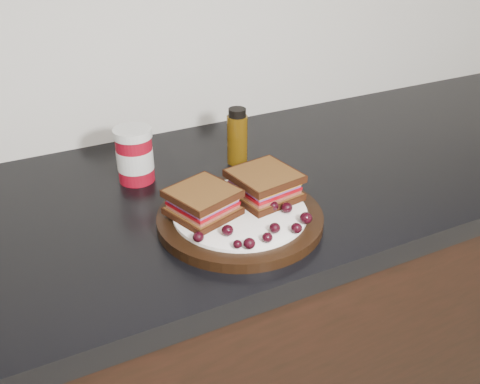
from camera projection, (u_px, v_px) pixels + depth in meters
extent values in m
cube|color=black|center=(82.00, 231.00, 0.92)|extent=(3.98, 0.60, 0.04)
cylinder|color=black|center=(240.00, 218.00, 0.90)|extent=(0.28, 0.28, 0.02)
ellipsoid|color=black|center=(198.00, 237.00, 0.81)|extent=(0.02, 0.02, 0.02)
ellipsoid|color=black|center=(228.00, 230.00, 0.83)|extent=(0.02, 0.02, 0.02)
ellipsoid|color=black|center=(237.00, 244.00, 0.80)|extent=(0.01, 0.01, 0.01)
ellipsoid|color=black|center=(249.00, 243.00, 0.80)|extent=(0.02, 0.02, 0.02)
ellipsoid|color=black|center=(267.00, 237.00, 0.81)|extent=(0.02, 0.02, 0.02)
ellipsoid|color=black|center=(275.00, 228.00, 0.83)|extent=(0.02, 0.02, 0.02)
ellipsoid|color=black|center=(296.00, 228.00, 0.83)|extent=(0.02, 0.02, 0.02)
ellipsoid|color=black|center=(306.00, 218.00, 0.86)|extent=(0.02, 0.02, 0.02)
ellipsoid|color=black|center=(287.00, 208.00, 0.89)|extent=(0.02, 0.02, 0.02)
ellipsoid|color=black|center=(273.00, 206.00, 0.89)|extent=(0.02, 0.02, 0.02)
ellipsoid|color=black|center=(273.00, 191.00, 0.94)|extent=(0.02, 0.02, 0.02)
ellipsoid|color=black|center=(262.00, 190.00, 0.94)|extent=(0.02, 0.02, 0.02)
ellipsoid|color=black|center=(255.00, 185.00, 0.95)|extent=(0.02, 0.02, 0.02)
ellipsoid|color=black|center=(195.00, 204.00, 0.90)|extent=(0.02, 0.02, 0.02)
ellipsoid|color=black|center=(190.00, 212.00, 0.88)|extent=(0.02, 0.02, 0.02)
ellipsoid|color=black|center=(206.00, 218.00, 0.85)|extent=(0.02, 0.02, 0.02)
ellipsoid|color=black|center=(197.00, 201.00, 0.91)|extent=(0.02, 0.02, 0.02)
ellipsoid|color=black|center=(194.00, 208.00, 0.88)|extent=(0.02, 0.02, 0.02)
ellipsoid|color=black|center=(197.00, 220.00, 0.85)|extent=(0.02, 0.02, 0.02)
cylinder|color=maroon|center=(135.00, 155.00, 1.01)|extent=(0.07, 0.07, 0.11)
cylinder|color=#4B3107|center=(237.00, 136.00, 1.08)|extent=(0.05, 0.05, 0.12)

